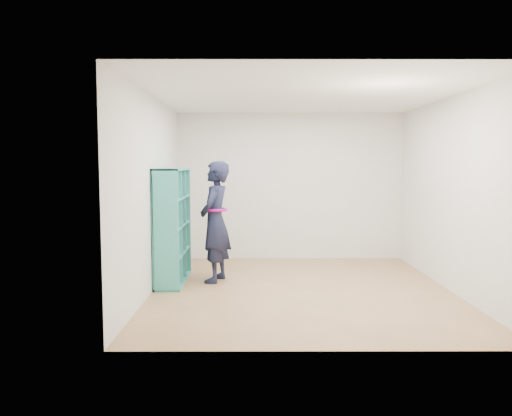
{
  "coord_description": "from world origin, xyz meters",
  "views": [
    {
      "loc": [
        -0.63,
        -6.65,
        1.69
      ],
      "look_at": [
        -0.61,
        0.3,
        1.09
      ],
      "focal_mm": 35.0,
      "sensor_mm": 36.0,
      "label": 1
    }
  ],
  "objects": [
    {
      "name": "ceiling",
      "position": [
        0.0,
        0.0,
        2.6
      ],
      "size": [
        4.5,
        4.5,
        0.0
      ],
      "primitive_type": "plane",
      "color": "white",
      "rests_on": "wall_back"
    },
    {
      "name": "bookshelf",
      "position": [
        -1.84,
        0.46,
        0.79
      ],
      "size": [
        0.36,
        1.23,
        1.64
      ],
      "color": "teal",
      "rests_on": "floor"
    },
    {
      "name": "wall_back",
      "position": [
        0.0,
        2.25,
        1.3
      ],
      "size": [
        4.0,
        0.02,
        2.6
      ],
      "primitive_type": "cube",
      "color": "silver",
      "rests_on": "floor"
    },
    {
      "name": "wall_right",
      "position": [
        2.0,
        0.0,
        1.3
      ],
      "size": [
        0.02,
        4.5,
        2.6
      ],
      "primitive_type": "cube",
      "color": "silver",
      "rests_on": "floor"
    },
    {
      "name": "floor",
      "position": [
        0.0,
        0.0,
        0.0
      ],
      "size": [
        4.5,
        4.5,
        0.0
      ],
      "primitive_type": "plane",
      "color": "olive",
      "rests_on": "ground"
    },
    {
      "name": "smartphone",
      "position": [
        -1.31,
        0.61,
        0.99
      ],
      "size": [
        0.02,
        0.09,
        0.12
      ],
      "rotation": [
        0.32,
        0.0,
        -0.14
      ],
      "color": "silver",
      "rests_on": "person"
    },
    {
      "name": "person",
      "position": [
        -1.2,
        0.48,
        0.87
      ],
      "size": [
        0.55,
        0.72,
        1.74
      ],
      "rotation": [
        0.0,
        0.0,
        -1.81
      ],
      "color": "black",
      "rests_on": "floor"
    },
    {
      "name": "wall_left",
      "position": [
        -2.0,
        0.0,
        1.3
      ],
      "size": [
        0.02,
        4.5,
        2.6
      ],
      "primitive_type": "cube",
      "color": "silver",
      "rests_on": "floor"
    },
    {
      "name": "wall_front",
      "position": [
        0.0,
        -2.25,
        1.3
      ],
      "size": [
        4.0,
        0.02,
        2.6
      ],
      "primitive_type": "cube",
      "color": "silver",
      "rests_on": "floor"
    }
  ]
}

